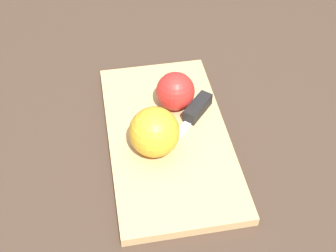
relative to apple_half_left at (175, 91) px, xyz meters
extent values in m
plane|color=#38281E|center=(0.07, -0.03, -0.05)|extent=(4.00, 4.00, 0.00)
cube|color=tan|center=(0.07, -0.03, -0.04)|extent=(0.41, 0.24, 0.02)
sphere|color=red|center=(0.00, 0.00, 0.00)|extent=(0.07, 0.07, 0.07)
cylinder|color=#EFE5C6|center=(0.01, 0.00, 0.00)|extent=(0.04, 0.06, 0.07)
sphere|color=gold|center=(0.10, -0.06, 0.01)|extent=(0.09, 0.09, 0.09)
cylinder|color=#EFE5C6|center=(0.10, -0.07, 0.01)|extent=(0.08, 0.01, 0.08)
cube|color=silver|center=(0.08, -0.02, -0.03)|extent=(0.07, 0.07, 0.00)
cube|color=black|center=(0.03, 0.04, -0.02)|extent=(0.07, 0.07, 0.02)
camera|label=1|loc=(0.62, -0.17, 0.57)|focal=50.00mm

